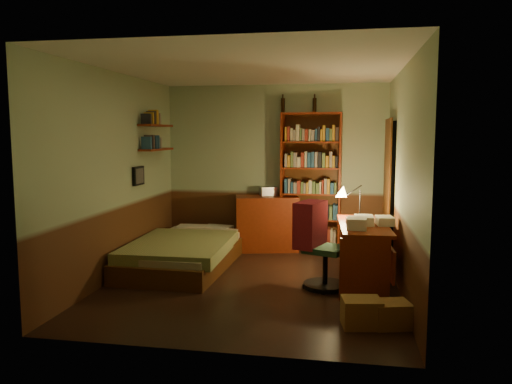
% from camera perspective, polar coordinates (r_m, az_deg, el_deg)
% --- Properties ---
extents(floor, '(3.50, 4.00, 0.02)m').
position_cam_1_polar(floor, '(6.27, -0.41, -10.40)').
color(floor, black).
rests_on(floor, ground).
extents(ceiling, '(3.50, 4.00, 0.02)m').
position_cam_1_polar(ceiling, '(6.04, -0.43, 14.10)').
color(ceiling, silver).
rests_on(ceiling, wall_back).
extents(wall_back, '(3.50, 0.02, 2.60)m').
position_cam_1_polar(wall_back, '(7.99, 2.22, 2.86)').
color(wall_back, '#9AB28C').
rests_on(wall_back, ground).
extents(wall_left, '(0.02, 4.00, 2.60)m').
position_cam_1_polar(wall_left, '(6.57, -15.70, 1.80)').
color(wall_left, '#9AB28C').
rests_on(wall_left, ground).
extents(wall_right, '(0.02, 4.00, 2.60)m').
position_cam_1_polar(wall_right, '(5.95, 16.49, 1.29)').
color(wall_right, '#9AB28C').
rests_on(wall_right, ground).
extents(wall_front, '(3.50, 0.02, 2.60)m').
position_cam_1_polar(wall_front, '(4.07, -5.61, -0.83)').
color(wall_front, '#9AB28C').
rests_on(wall_front, ground).
extents(doorway, '(0.06, 0.90, 2.00)m').
position_cam_1_polar(doorway, '(7.26, 14.98, -0.12)').
color(doorway, black).
rests_on(doorway, ground).
extents(door_trim, '(0.02, 0.98, 2.08)m').
position_cam_1_polar(door_trim, '(7.26, 14.71, -0.11)').
color(door_trim, '#48270F').
rests_on(door_trim, ground).
extents(bed, '(1.27, 2.29, 0.67)m').
position_cam_1_polar(bed, '(7.04, -8.07, -5.65)').
color(bed, olive).
rests_on(bed, ground).
extents(dresser, '(1.05, 0.69, 0.86)m').
position_cam_1_polar(dresser, '(7.87, 1.25, -3.59)').
color(dresser, maroon).
rests_on(dresser, ground).
extents(mini_stereo, '(0.31, 0.28, 0.14)m').
position_cam_1_polar(mini_stereo, '(7.92, 1.42, 0.11)').
color(mini_stereo, '#B2B2B7').
rests_on(mini_stereo, dresser).
extents(bookshelf, '(0.94, 0.33, 2.15)m').
position_cam_1_polar(bookshelf, '(7.79, 6.30, 1.08)').
color(bookshelf, maroon).
rests_on(bookshelf, ground).
extents(bottle_left, '(0.07, 0.07, 0.23)m').
position_cam_1_polar(bottle_left, '(7.92, 3.08, 9.83)').
color(bottle_left, black).
rests_on(bottle_left, bookshelf).
extents(bottle_right, '(0.07, 0.07, 0.23)m').
position_cam_1_polar(bottle_right, '(7.87, 6.70, 9.80)').
color(bottle_right, black).
rests_on(bottle_right, bookshelf).
extents(desk, '(0.66, 1.42, 0.74)m').
position_cam_1_polar(desk, '(6.28, 12.09, -6.92)').
color(desk, maroon).
rests_on(desk, ground).
extents(paper_stack, '(0.22, 0.28, 0.10)m').
position_cam_1_polar(paper_stack, '(6.18, 14.50, -3.20)').
color(paper_stack, silver).
rests_on(paper_stack, desk).
extents(desk_lamp, '(0.19, 0.19, 0.51)m').
position_cam_1_polar(desk_lamp, '(6.73, 11.81, -0.59)').
color(desk_lamp, black).
rests_on(desk_lamp, desk).
extents(office_chair, '(0.58, 0.54, 0.93)m').
position_cam_1_polar(office_chair, '(6.00, 7.95, -6.54)').
color(office_chair, '#294C32').
rests_on(office_chair, ground).
extents(red_jacket, '(0.28, 0.48, 0.55)m').
position_cam_1_polar(red_jacket, '(6.08, 7.62, 0.74)').
color(red_jacket, '#AC2033').
rests_on(red_jacket, office_chair).
extents(wall_shelf_lower, '(0.20, 0.90, 0.03)m').
position_cam_1_polar(wall_shelf_lower, '(7.51, -11.29, 4.79)').
color(wall_shelf_lower, maroon).
rests_on(wall_shelf_lower, wall_left).
extents(wall_shelf_upper, '(0.20, 0.90, 0.03)m').
position_cam_1_polar(wall_shelf_upper, '(7.51, -11.35, 7.46)').
color(wall_shelf_upper, maroon).
rests_on(wall_shelf_upper, wall_left).
extents(framed_picture, '(0.04, 0.32, 0.26)m').
position_cam_1_polar(framed_picture, '(7.10, -13.30, 1.81)').
color(framed_picture, black).
rests_on(framed_picture, wall_left).
extents(cardboard_box_a, '(0.40, 0.35, 0.27)m').
position_cam_1_polar(cardboard_box_a, '(4.99, 11.96, -13.33)').
color(cardboard_box_a, olive).
rests_on(cardboard_box_a, ground).
extents(cardboard_box_b, '(0.41, 0.36, 0.24)m').
position_cam_1_polar(cardboard_box_b, '(5.05, 15.19, -13.33)').
color(cardboard_box_b, olive).
rests_on(cardboard_box_b, ground).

